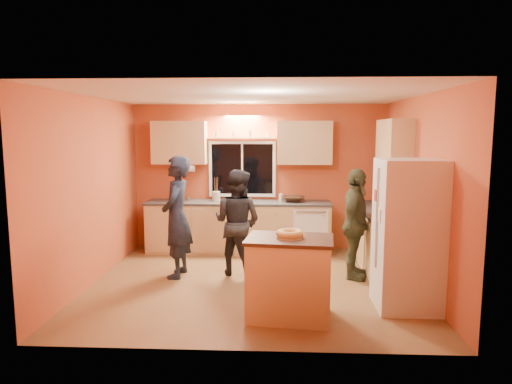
# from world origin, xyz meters

# --- Properties ---
(ground) EXTENTS (4.50, 4.50, 0.00)m
(ground) POSITION_xyz_m (0.00, 0.00, 0.00)
(ground) COLOR brown
(ground) RESTS_ON ground
(room_shell) EXTENTS (4.54, 4.04, 2.61)m
(room_shell) POSITION_xyz_m (0.12, 0.41, 1.62)
(room_shell) COLOR #B7522F
(room_shell) RESTS_ON ground
(back_counter) EXTENTS (4.23, 0.62, 0.90)m
(back_counter) POSITION_xyz_m (0.01, 1.70, 0.45)
(back_counter) COLOR tan
(back_counter) RESTS_ON ground
(right_counter) EXTENTS (0.62, 1.84, 0.90)m
(right_counter) POSITION_xyz_m (1.95, 0.50, 0.45)
(right_counter) COLOR tan
(right_counter) RESTS_ON ground
(refrigerator) EXTENTS (0.72, 0.70, 1.80)m
(refrigerator) POSITION_xyz_m (1.89, -0.80, 0.90)
(refrigerator) COLOR silver
(refrigerator) RESTS_ON ground
(island) EXTENTS (1.04, 0.76, 0.94)m
(island) POSITION_xyz_m (0.48, -1.17, 0.47)
(island) COLOR tan
(island) RESTS_ON ground
(bundt_pastry) EXTENTS (0.31, 0.31, 0.09)m
(bundt_pastry) POSITION_xyz_m (0.48, -1.17, 0.98)
(bundt_pastry) COLOR #DBAF5A
(bundt_pastry) RESTS_ON island
(person_left) EXTENTS (0.45, 0.66, 1.77)m
(person_left) POSITION_xyz_m (-1.13, 0.27, 0.89)
(person_left) COLOR black
(person_left) RESTS_ON ground
(person_center) EXTENTS (0.94, 0.86, 1.57)m
(person_center) POSITION_xyz_m (-0.26, 0.43, 0.78)
(person_center) COLOR black
(person_center) RESTS_ON ground
(person_right) EXTENTS (0.69, 1.01, 1.60)m
(person_right) POSITION_xyz_m (1.46, 0.30, 0.80)
(person_right) COLOR #353924
(person_right) RESTS_ON ground
(mixing_bowl) EXTENTS (0.39, 0.39, 0.09)m
(mixing_bowl) POSITION_xyz_m (0.62, 1.73, 0.95)
(mixing_bowl) COLOR black
(mixing_bowl) RESTS_ON back_counter
(utensil_crock) EXTENTS (0.14, 0.14, 0.17)m
(utensil_crock) POSITION_xyz_m (-0.74, 1.73, 0.99)
(utensil_crock) COLOR beige
(utensil_crock) RESTS_ON back_counter
(potted_plant) EXTENTS (0.34, 0.32, 0.32)m
(potted_plant) POSITION_xyz_m (1.95, -0.01, 1.06)
(potted_plant) COLOR gray
(potted_plant) RESTS_ON right_counter
(red_box) EXTENTS (0.19, 0.16, 0.07)m
(red_box) POSITION_xyz_m (1.99, 0.27, 0.94)
(red_box) COLOR maroon
(red_box) RESTS_ON right_counter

